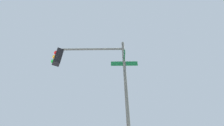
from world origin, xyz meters
TOP-DOWN VIEW (x-y plane):
  - traffic_signal_near at (-6.04, -6.09)m, footprint 2.07×3.14m

SIDE VIEW (x-z plane):
  - traffic_signal_near at x=-6.04m, z-range 1.32..7.51m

